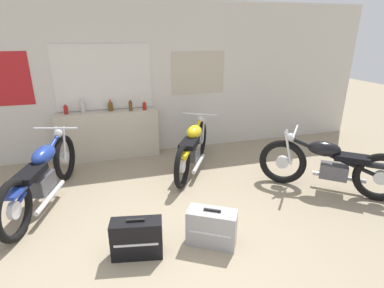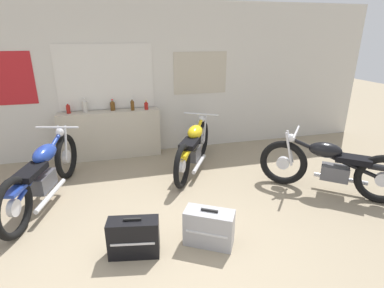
{
  "view_description": "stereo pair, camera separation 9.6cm",
  "coord_description": "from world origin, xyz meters",
  "px_view_note": "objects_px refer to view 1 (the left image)",
  "views": [
    {
      "loc": [
        -0.38,
        -2.44,
        2.24
      ],
      "look_at": [
        0.77,
        1.54,
        0.7
      ],
      "focal_mm": 28.0,
      "sensor_mm": 36.0,
      "label": 1
    },
    {
      "loc": [
        -0.29,
        -2.46,
        2.24
      ],
      "look_at": [
        0.77,
        1.54,
        0.7
      ],
      "focal_mm": 28.0,
      "sensor_mm": 36.0,
      "label": 2
    }
  ],
  "objects_px": {
    "motorcycle_blue": "(43,174)",
    "hard_case_black": "(137,238)",
    "bottle_left_center": "(83,106)",
    "bottle_rightmost": "(144,106)",
    "motorcycle_yellow": "(193,147)",
    "hard_case_silver": "(212,227)",
    "motorcycle_black": "(329,165)",
    "bottle_center": "(111,106)",
    "bottle_leftmost": "(66,109)",
    "bottle_right_center": "(131,105)"
  },
  "relations": [
    {
      "from": "bottle_right_center",
      "to": "motorcycle_blue",
      "type": "bearing_deg",
      "value": -133.66
    },
    {
      "from": "bottle_center",
      "to": "hard_case_black",
      "type": "relative_size",
      "value": 0.37
    },
    {
      "from": "hard_case_silver",
      "to": "bottle_left_center",
      "type": "bearing_deg",
      "value": 115.75
    },
    {
      "from": "hard_case_black",
      "to": "motorcycle_black",
      "type": "bearing_deg",
      "value": 12.21
    },
    {
      "from": "motorcycle_black",
      "to": "hard_case_black",
      "type": "relative_size",
      "value": 2.91
    },
    {
      "from": "bottle_rightmost",
      "to": "hard_case_black",
      "type": "relative_size",
      "value": 0.3
    },
    {
      "from": "bottle_leftmost",
      "to": "motorcycle_yellow",
      "type": "distance_m",
      "value": 2.33
    },
    {
      "from": "bottle_right_center",
      "to": "hard_case_black",
      "type": "distance_m",
      "value": 2.93
    },
    {
      "from": "motorcycle_blue",
      "to": "hard_case_silver",
      "type": "xyz_separation_m",
      "value": [
        1.92,
        -1.45,
        -0.23
      ]
    },
    {
      "from": "motorcycle_blue",
      "to": "motorcycle_black",
      "type": "relative_size",
      "value": 1.34
    },
    {
      "from": "hard_case_silver",
      "to": "hard_case_black",
      "type": "relative_size",
      "value": 1.05
    },
    {
      "from": "bottle_right_center",
      "to": "hard_case_silver",
      "type": "bearing_deg",
      "value": -78.52
    },
    {
      "from": "bottle_right_center",
      "to": "hard_case_black",
      "type": "xyz_separation_m",
      "value": [
        -0.24,
        -2.82,
        -0.79
      ]
    },
    {
      "from": "bottle_leftmost",
      "to": "bottle_center",
      "type": "bearing_deg",
      "value": 1.7
    },
    {
      "from": "bottle_center",
      "to": "motorcycle_yellow",
      "type": "height_order",
      "value": "bottle_center"
    },
    {
      "from": "bottle_center",
      "to": "bottle_rightmost",
      "type": "xyz_separation_m",
      "value": [
        0.6,
        -0.09,
        -0.02
      ]
    },
    {
      "from": "bottle_rightmost",
      "to": "bottle_center",
      "type": "bearing_deg",
      "value": 171.54
    },
    {
      "from": "bottle_rightmost",
      "to": "hard_case_silver",
      "type": "height_order",
      "value": "bottle_rightmost"
    },
    {
      "from": "bottle_left_center",
      "to": "hard_case_silver",
      "type": "relative_size",
      "value": 0.45
    },
    {
      "from": "bottle_rightmost",
      "to": "motorcycle_yellow",
      "type": "relative_size",
      "value": 0.1
    },
    {
      "from": "bottle_left_center",
      "to": "bottle_rightmost",
      "type": "relative_size",
      "value": 1.57
    },
    {
      "from": "bottle_left_center",
      "to": "hard_case_black",
      "type": "relative_size",
      "value": 0.48
    },
    {
      "from": "hard_case_silver",
      "to": "bottle_rightmost",
      "type": "bearing_deg",
      "value": 96.56
    },
    {
      "from": "motorcycle_blue",
      "to": "bottle_right_center",
      "type": "bearing_deg",
      "value": 46.34
    },
    {
      "from": "motorcycle_black",
      "to": "bottle_right_center",
      "type": "bearing_deg",
      "value": 140.24
    },
    {
      "from": "bottle_rightmost",
      "to": "motorcycle_yellow",
      "type": "height_order",
      "value": "bottle_rightmost"
    },
    {
      "from": "bottle_leftmost",
      "to": "bottle_right_center",
      "type": "xyz_separation_m",
      "value": [
        1.12,
        -0.06,
        0.02
      ]
    },
    {
      "from": "motorcycle_black",
      "to": "hard_case_silver",
      "type": "height_order",
      "value": "motorcycle_black"
    },
    {
      "from": "motorcycle_yellow",
      "to": "hard_case_black",
      "type": "xyz_separation_m",
      "value": [
        -1.17,
        -1.91,
        -0.21
      ]
    },
    {
      "from": "bottle_center",
      "to": "motorcycle_black",
      "type": "distance_m",
      "value": 3.8
    },
    {
      "from": "bottle_left_center",
      "to": "hard_case_silver",
      "type": "distance_m",
      "value": 3.35
    },
    {
      "from": "bottle_rightmost",
      "to": "motorcycle_black",
      "type": "xyz_separation_m",
      "value": [
        2.39,
        -2.19,
        -0.55
      ]
    },
    {
      "from": "bottle_right_center",
      "to": "hard_case_black",
      "type": "bearing_deg",
      "value": -94.95
    },
    {
      "from": "bottle_left_center",
      "to": "bottle_rightmost",
      "type": "height_order",
      "value": "bottle_left_center"
    },
    {
      "from": "bottle_center",
      "to": "motorcycle_blue",
      "type": "distance_m",
      "value": 1.87
    },
    {
      "from": "bottle_center",
      "to": "hard_case_black",
      "type": "xyz_separation_m",
      "value": [
        0.11,
        -2.9,
        -0.78
      ]
    },
    {
      "from": "hard_case_silver",
      "to": "motorcycle_yellow",
      "type": "bearing_deg",
      "value": 79.9
    },
    {
      "from": "bottle_right_center",
      "to": "hard_case_silver",
      "type": "height_order",
      "value": "bottle_right_center"
    },
    {
      "from": "hard_case_silver",
      "to": "hard_case_black",
      "type": "xyz_separation_m",
      "value": [
        -0.82,
        0.03,
        0.0
      ]
    },
    {
      "from": "bottle_leftmost",
      "to": "hard_case_black",
      "type": "bearing_deg",
      "value": -73.16
    },
    {
      "from": "bottle_leftmost",
      "to": "bottle_center",
      "type": "xyz_separation_m",
      "value": [
        0.76,
        0.02,
        0.01
      ]
    },
    {
      "from": "bottle_center",
      "to": "hard_case_silver",
      "type": "distance_m",
      "value": 3.18
    },
    {
      "from": "motorcycle_blue",
      "to": "hard_case_black",
      "type": "bearing_deg",
      "value": -52.29
    },
    {
      "from": "bottle_right_center",
      "to": "motorcycle_black",
      "type": "height_order",
      "value": "bottle_right_center"
    },
    {
      "from": "hard_case_black",
      "to": "bottle_right_center",
      "type": "bearing_deg",
      "value": 85.05
    },
    {
      "from": "motorcycle_blue",
      "to": "hard_case_black",
      "type": "relative_size",
      "value": 3.91
    },
    {
      "from": "bottle_rightmost",
      "to": "bottle_left_center",
      "type": "bearing_deg",
      "value": 175.7
    },
    {
      "from": "bottle_center",
      "to": "hard_case_black",
      "type": "height_order",
      "value": "bottle_center"
    },
    {
      "from": "motorcycle_blue",
      "to": "hard_case_silver",
      "type": "distance_m",
      "value": 2.41
    },
    {
      "from": "bottle_rightmost",
      "to": "motorcycle_black",
      "type": "distance_m",
      "value": 3.28
    }
  ]
}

